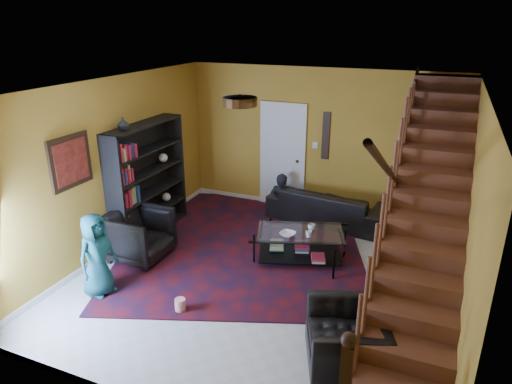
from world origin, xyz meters
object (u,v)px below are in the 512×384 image
at_px(bookshelf, 148,183).
at_px(armchair_right, 346,338).
at_px(sofa, 327,206).
at_px(coffee_table, 300,244).
at_px(armchair_left, 139,235).

height_order(bookshelf, armchair_right, bookshelf).
distance_m(sofa, armchair_right, 3.79).
bearing_deg(armchair_right, bookshelf, -136.80).
relative_size(bookshelf, sofa, 0.91).
distance_m(sofa, coffee_table, 1.63).
xyz_separation_m(bookshelf, armchair_left, (0.35, -0.83, -0.56)).
bearing_deg(bookshelf, armchair_right, -26.09).
distance_m(bookshelf, armchair_right, 4.40).
bearing_deg(armchair_right, armchair_left, -127.65).
relative_size(bookshelf, coffee_table, 1.32).
relative_size(armchair_right, coffee_table, 0.63).
bearing_deg(bookshelf, sofa, 31.57).
bearing_deg(bookshelf, coffee_table, 1.40).
xyz_separation_m(armchair_right, coffee_table, (-1.16, 1.98, -0.01)).
distance_m(bookshelf, coffee_table, 2.82).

